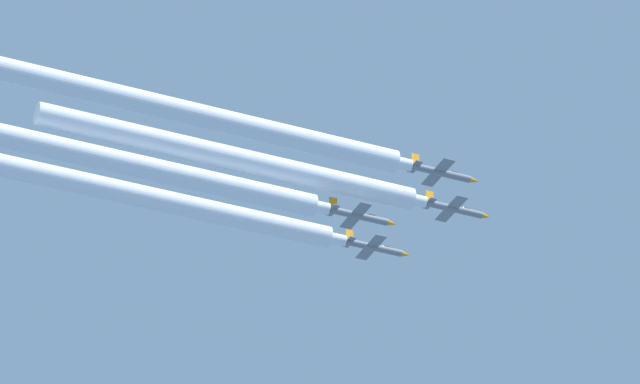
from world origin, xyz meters
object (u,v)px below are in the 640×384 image
object	(u,v)px
jet_lead	(456,209)
jet_right_wingman	(443,173)
jet_slot	(361,216)
jet_left_wingman	(376,248)

from	to	relation	value
jet_lead	jet_right_wingman	size ratio (longest dim) A/B	1.00
jet_right_wingman	jet_slot	distance (m)	17.18
jet_left_wingman	jet_right_wingman	bearing A→B (deg)	0.14
jet_lead	jet_left_wingman	distance (m)	17.10
jet_lead	jet_right_wingman	xyz separation A→B (m)	(13.31, -9.25, -2.36)
jet_right_wingman	jet_slot	world-z (taller)	jet_right_wingman
jet_lead	jet_slot	distance (m)	19.08
jet_lead	jet_right_wingman	bearing A→B (deg)	-34.79
jet_lead	jet_right_wingman	distance (m)	16.38
jet_left_wingman	jet_right_wingman	size ratio (longest dim) A/B	1.00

